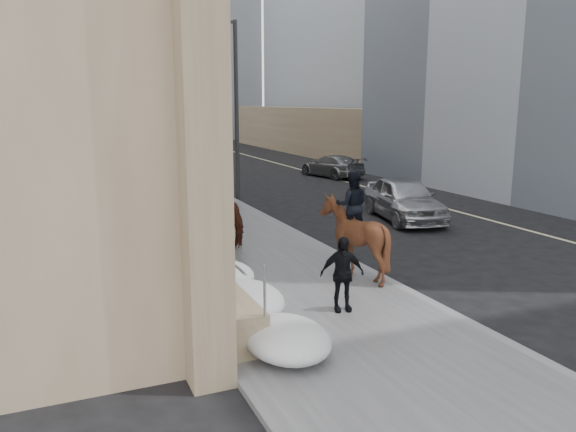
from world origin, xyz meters
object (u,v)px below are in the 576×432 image
object	(u,v)px
mounted_horse_left	(225,211)
pedestrian	(342,274)
mounted_horse_right	(353,233)
car_silver	(404,199)
car_grey	(332,166)

from	to	relation	value
mounted_horse_left	pedestrian	size ratio (longest dim) A/B	1.62
mounted_horse_right	car_silver	xyz separation A→B (m)	(5.55, 5.86, -0.41)
mounted_horse_right	mounted_horse_left	bearing A→B (deg)	-42.48
car_silver	pedestrian	bearing A→B (deg)	-118.97
mounted_horse_left	car_grey	size ratio (longest dim) A/B	0.57
mounted_horse_left	car_silver	xyz separation A→B (m)	(7.53, 1.27, -0.31)
pedestrian	car_silver	size ratio (longest dim) A/B	0.33
pedestrian	car_grey	world-z (taller)	pedestrian
mounted_horse_right	car_grey	distance (m)	20.18
mounted_horse_left	mounted_horse_right	world-z (taller)	mounted_horse_right
mounted_horse_left	mounted_horse_right	distance (m)	5.00
car_silver	car_grey	size ratio (longest dim) A/B	1.06
mounted_horse_left	car_grey	world-z (taller)	mounted_horse_left
car_grey	car_silver	bearing A→B (deg)	62.82
mounted_horse_left	mounted_horse_right	xyz separation A→B (m)	(1.98, -4.59, 0.09)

